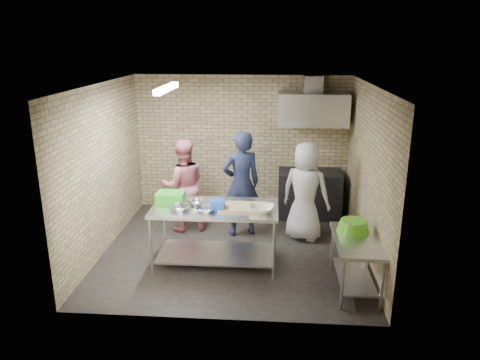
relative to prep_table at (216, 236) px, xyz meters
name	(u,v)px	position (x,y,z in m)	size (l,w,h in m)	color
floor	(233,249)	(0.22, 0.52, -0.47)	(4.20, 4.20, 0.00)	black
ceiling	(232,85)	(0.22, 0.52, 2.23)	(4.20, 4.20, 0.00)	black
back_wall	(242,144)	(0.22, 2.52, 0.88)	(4.20, 0.06, 2.70)	tan
front_wall	(217,219)	(0.22, -1.48, 0.88)	(4.20, 0.06, 2.70)	tan
left_wall	(103,169)	(-1.88, 0.52, 0.88)	(0.06, 4.00, 2.70)	tan
right_wall	(368,174)	(2.32, 0.52, 0.88)	(0.06, 4.00, 2.70)	tan
prep_table	(216,236)	(0.00, 0.00, 0.00)	(1.89, 0.95, 0.95)	silver
side_counter	(355,264)	(2.02, -0.58, -0.10)	(0.60, 1.20, 0.75)	silver
stove	(309,194)	(1.57, 2.17, -0.02)	(1.20, 0.70, 0.90)	black
range_hood	(313,109)	(1.57, 2.22, 1.63)	(1.30, 0.60, 0.60)	silver
hood_duct	(313,84)	(1.57, 2.37, 2.08)	(0.35, 0.30, 0.30)	#A5A8AD
wall_shelf	(327,117)	(1.87, 2.41, 1.45)	(0.80, 0.20, 0.04)	#3F2B19
fluorescent_fixture	(167,88)	(-0.78, 0.52, 2.17)	(0.10, 1.25, 0.08)	white
green_crate	(171,198)	(-0.70, 0.12, 0.56)	(0.42, 0.32, 0.17)	green
blue_tub	(217,205)	(0.05, -0.10, 0.54)	(0.21, 0.21, 0.14)	blue
cutting_board	(238,207)	(0.35, -0.02, 0.49)	(0.58, 0.44, 0.03)	tan
mixing_bowl_a	(179,208)	(-0.50, -0.20, 0.51)	(0.30, 0.30, 0.07)	silver
mixing_bowl_b	(196,203)	(-0.30, 0.05, 0.51)	(0.23, 0.23, 0.07)	silver
mixing_bowl_c	(206,210)	(-0.10, -0.22, 0.51)	(0.27, 0.27, 0.07)	#AAADB0
ceramic_bowl	(261,209)	(0.70, -0.15, 0.52)	(0.36, 0.36, 0.09)	beige
green_basin	(353,226)	(2.00, -0.33, 0.36)	(0.46, 0.46, 0.17)	#59C626
bottle_red	(314,111)	(1.62, 2.41, 1.56)	(0.07, 0.07, 0.18)	#B22619
man_navy	(241,184)	(0.31, 1.17, 0.47)	(0.69, 0.45, 1.88)	black
woman_pink	(183,186)	(-0.74, 1.31, 0.37)	(0.82, 0.64, 1.68)	#CE6D78
woman_white	(305,191)	(1.42, 1.08, 0.39)	(0.84, 0.55, 1.72)	silver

